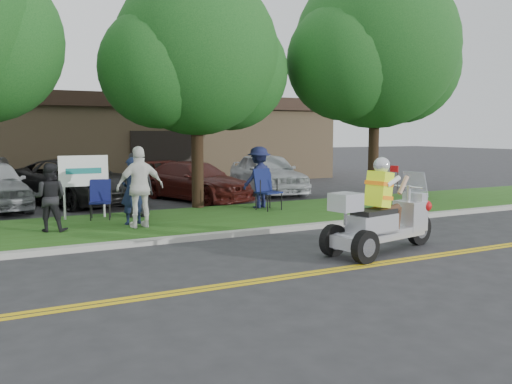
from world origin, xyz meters
name	(u,v)px	position (x,y,z in m)	size (l,w,h in m)	color
ground	(319,264)	(0.00, 0.00, 0.00)	(120.00, 120.00, 0.00)	#28282B
centerline_near	(338,271)	(0.00, -0.58, 0.01)	(60.00, 0.10, 0.01)	gold
centerline_far	(333,269)	(0.00, -0.42, 0.01)	(60.00, 0.10, 0.01)	gold
curb	(244,233)	(0.00, 3.05, 0.06)	(60.00, 0.25, 0.12)	#A8A89E
grass_verge	(208,219)	(0.00, 5.20, 0.06)	(60.00, 4.00, 0.10)	#274B14
commercial_building	(139,139)	(2.00, 18.98, 2.01)	(18.00, 8.20, 4.00)	#9E7F5B
tree_mid	(198,61)	(0.55, 7.23, 4.43)	(5.88, 4.80, 7.05)	#332114
tree_right	(377,54)	(7.06, 7.03, 5.03)	(6.86, 5.60, 8.07)	#332114
business_sign	(84,174)	(-2.90, 6.60, 1.26)	(1.25, 0.06, 1.75)	silver
trike_scooter	(382,220)	(1.58, 0.19, 0.66)	(2.87, 1.18, 1.88)	black
lawn_chair_a	(100,197)	(-2.54, 6.36, 0.68)	(0.66, 0.67, 1.02)	black
lawn_chair_b	(266,187)	(2.08, 5.84, 0.77)	(0.76, 0.77, 1.18)	black
spectator_adult_left	(132,191)	(-2.03, 5.12, 0.93)	(0.60, 0.39, 1.64)	#141D39
spectator_adult_mid	(50,197)	(-3.93, 5.04, 0.88)	(0.76, 0.59, 1.56)	black
spectator_adult_right	(140,187)	(-1.97, 4.59, 1.07)	(1.13, 0.47, 1.92)	white
spectator_chair_a	(259,177)	(2.09, 6.28, 1.02)	(1.18, 0.68, 1.82)	#191D45
spectator_chair_b	(137,184)	(-1.61, 6.23, 0.98)	(0.85, 0.55, 1.74)	black
parked_car_mid	(76,182)	(-2.50, 10.43, 0.74)	(2.46, 5.33, 1.48)	black
parked_car_right	(196,181)	(1.36, 9.59, 0.66)	(1.85, 4.56, 1.32)	#441410
parked_car_far_right	(267,173)	(4.54, 10.23, 0.79)	(1.85, 4.61, 1.57)	#BABEC2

